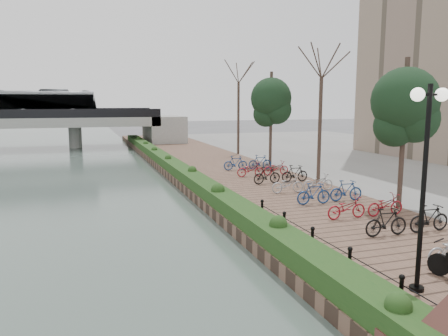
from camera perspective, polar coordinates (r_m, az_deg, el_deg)
name	(u,v)px	position (r m, az deg, el deg)	size (l,w,h in m)	color
promenade	(246,184)	(26.29, 2.95, -2.06)	(8.00, 75.00, 0.50)	brown
hedge	(182,171)	(27.59, -5.52, -0.42)	(1.10, 56.00, 0.60)	#163D16
chain_fence	(373,276)	(11.71, 18.89, -13.23)	(0.10, 14.10, 0.70)	black
lamppost	(426,145)	(11.33, 24.93, 2.76)	(1.02, 0.32, 5.03)	black
bicycle_parking	(317,188)	(21.77, 12.03, -2.54)	(2.40, 19.89, 1.00)	#AEAFB3
street_trees	(353,130)	(23.47, 16.52, 4.77)	(3.20, 37.12, 6.80)	#34241E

